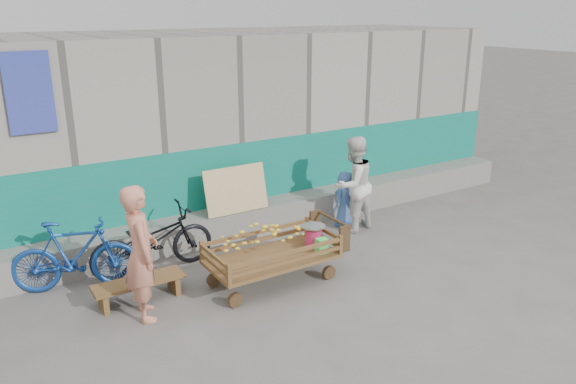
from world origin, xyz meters
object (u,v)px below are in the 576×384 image
woman (353,184)px  bicycle_blue (75,256)px  banana_cart (270,246)px  child (345,199)px  bench (139,285)px  vendor_man (141,253)px  bicycle_dark (152,241)px

woman → bicycle_blue: 4.19m
banana_cart → woman: size_ratio=1.18×
banana_cart → child: 2.31m
bench → vendor_man: 0.71m
child → bicycle_dark: size_ratio=0.55×
vendor_man → child: (3.65, 1.02, -0.33)m
bicycle_blue → woman: bearing=-73.3°
banana_cart → bench: bearing=163.5°
vendor_man → bench: bearing=0.1°
banana_cart → woman: 2.24m
woman → bicycle_dark: (-3.18, 0.25, -0.32)m
woman → child: size_ratio=1.66×
woman → vendor_man: bearing=2.6°
vendor_man → bicycle_blue: 1.24m
bicycle_dark → woman: bearing=-93.2°
vendor_man → bicycle_dark: size_ratio=0.95×
woman → bicycle_blue: size_ratio=0.98×
vendor_man → bicycle_dark: 1.23m
woman → bicycle_blue: bearing=-13.6°
vendor_man → child: 3.81m
vendor_man → woman: vendor_man is taller
child → bicycle_blue: 4.17m
woman → bicycle_dark: size_ratio=0.91×
bench → bicycle_dark: bearing=58.4°
vendor_man → bicycle_dark: vendor_man is taller
woman → child: bearing=-98.5°
bicycle_blue → banana_cart: bearing=-98.2°
banana_cart → vendor_man: (-1.62, 0.07, 0.27)m
banana_cart → vendor_man: vendor_man is taller
child → bicycle_blue: (-4.17, 0.06, 0.01)m
child → bicycle_dark: (-3.18, 0.06, -0.02)m
bench → woman: (3.61, 0.44, 0.56)m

